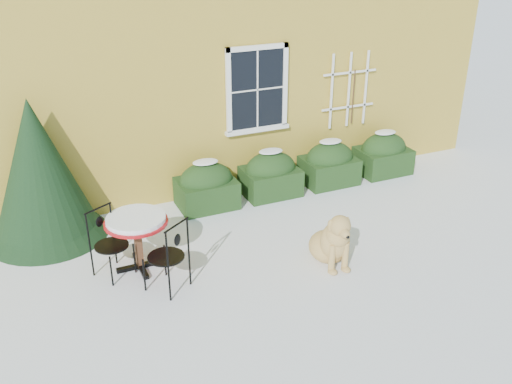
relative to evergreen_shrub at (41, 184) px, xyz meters
name	(u,v)px	position (x,y,z in m)	size (l,w,h in m)	color
ground	(283,272)	(3.09, -2.61, -0.96)	(80.00, 80.00, 0.00)	white
hedge_row	(300,169)	(4.74, -0.06, -0.55)	(4.95, 0.80, 0.91)	black
evergreen_shrub	(41,184)	(0.00, 0.00, 0.00)	(1.96, 1.96, 2.37)	black
bistro_table	(136,226)	(1.15, -1.61, -0.23)	(0.94, 0.94, 0.87)	black
patio_chair_near	(168,255)	(1.42, -2.33, -0.40)	(0.68, 0.68, 1.10)	black
patio_chair_far	(109,243)	(0.74, -1.58, -0.43)	(0.63, 0.62, 1.05)	black
dog	(333,242)	(3.87, -2.71, -0.57)	(0.68, 1.04, 0.95)	tan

